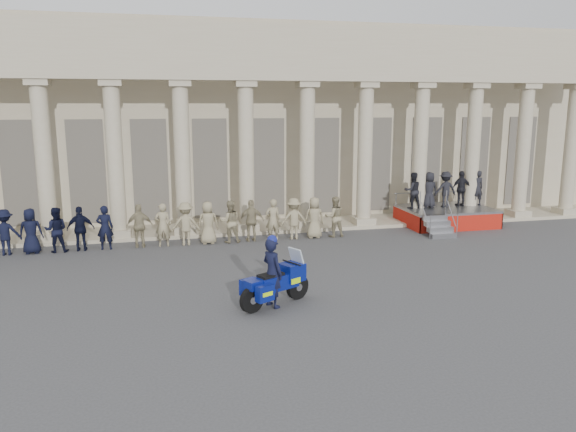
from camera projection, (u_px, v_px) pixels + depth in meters
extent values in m
plane|color=#3C3C3F|center=(247.00, 298.00, 15.86)|extent=(90.00, 90.00, 0.00)
cube|color=tan|center=(200.00, 121.00, 29.30)|extent=(40.00, 10.00, 9.00)
cube|color=tan|center=(215.00, 229.00, 24.25)|extent=(40.00, 2.60, 0.15)
cube|color=tan|center=(212.00, 68.00, 22.17)|extent=(35.80, 1.00, 1.00)
cube|color=tan|center=(212.00, 39.00, 21.95)|extent=(35.80, 1.00, 1.20)
cube|color=tan|center=(51.00, 236.00, 21.99)|extent=(0.90, 0.90, 0.30)
cylinder|color=tan|center=(44.00, 161.00, 21.41)|extent=(0.64, 0.64, 5.60)
cube|color=tan|center=(37.00, 82.00, 20.84)|extent=(0.85, 0.85, 0.24)
cube|color=tan|center=(120.00, 232.00, 22.57)|extent=(0.90, 0.90, 0.30)
cylinder|color=tan|center=(115.00, 159.00, 21.99)|extent=(0.64, 0.64, 5.60)
cube|color=tan|center=(110.00, 83.00, 21.42)|extent=(0.85, 0.85, 0.24)
cube|color=tan|center=(185.00, 229.00, 23.15)|extent=(0.90, 0.90, 0.30)
cylinder|color=tan|center=(182.00, 158.00, 22.57)|extent=(0.64, 0.64, 5.60)
cube|color=tan|center=(180.00, 83.00, 22.00)|extent=(0.85, 0.85, 0.24)
cube|color=tan|center=(247.00, 226.00, 23.73)|extent=(0.90, 0.90, 0.30)
cylinder|color=tan|center=(246.00, 156.00, 23.15)|extent=(0.64, 0.64, 5.60)
cube|color=tan|center=(245.00, 84.00, 22.58)|extent=(0.85, 0.85, 0.24)
cube|color=tan|center=(307.00, 223.00, 24.31)|extent=(0.90, 0.90, 0.30)
cylinder|color=tan|center=(307.00, 155.00, 23.73)|extent=(0.64, 0.64, 5.60)
cube|color=tan|center=(307.00, 84.00, 23.16)|extent=(0.85, 0.85, 0.24)
cube|color=tan|center=(363.00, 220.00, 24.89)|extent=(0.90, 0.90, 0.30)
cylinder|color=tan|center=(365.00, 154.00, 24.31)|extent=(0.64, 0.64, 5.60)
cube|color=tan|center=(367.00, 85.00, 23.74)|extent=(0.85, 0.85, 0.24)
cube|color=tan|center=(417.00, 218.00, 25.48)|extent=(0.90, 0.90, 0.30)
cylinder|color=tan|center=(420.00, 153.00, 24.89)|extent=(0.64, 0.64, 5.60)
cube|color=tan|center=(423.00, 85.00, 24.32)|extent=(0.85, 0.85, 0.24)
cube|color=tan|center=(469.00, 215.00, 26.06)|extent=(0.90, 0.90, 0.30)
cylinder|color=tan|center=(473.00, 152.00, 25.48)|extent=(0.64, 0.64, 5.60)
cube|color=tan|center=(477.00, 86.00, 24.90)|extent=(0.85, 0.85, 0.24)
cube|color=tan|center=(518.00, 213.00, 26.64)|extent=(0.90, 0.90, 0.30)
cylinder|color=tan|center=(523.00, 151.00, 26.06)|extent=(0.64, 0.64, 5.60)
cube|color=tan|center=(528.00, 86.00, 25.48)|extent=(0.85, 0.85, 0.24)
cube|color=tan|center=(565.00, 210.00, 27.22)|extent=(0.90, 0.90, 0.30)
cylinder|color=tan|center=(571.00, 149.00, 26.64)|extent=(0.64, 0.64, 5.60)
cube|color=black|center=(21.00, 174.00, 23.19)|extent=(1.30, 0.12, 4.20)
cube|color=black|center=(87.00, 172.00, 23.77)|extent=(1.30, 0.12, 4.20)
cube|color=black|center=(150.00, 170.00, 24.35)|extent=(1.30, 0.12, 4.20)
cube|color=black|center=(210.00, 169.00, 24.93)|extent=(1.30, 0.12, 4.20)
cube|color=black|center=(268.00, 167.00, 25.51)|extent=(1.30, 0.12, 4.20)
cube|color=black|center=(323.00, 166.00, 26.09)|extent=(1.30, 0.12, 4.20)
cube|color=black|center=(375.00, 164.00, 26.67)|extent=(1.30, 0.12, 4.20)
cube|color=black|center=(425.00, 163.00, 27.25)|extent=(1.30, 0.12, 4.20)
cube|color=black|center=(473.00, 162.00, 27.83)|extent=(1.30, 0.12, 4.20)
cube|color=black|center=(519.00, 161.00, 28.41)|extent=(1.30, 0.12, 4.20)
imported|color=black|center=(5.00, 232.00, 20.20)|extent=(1.08, 0.62, 1.68)
imported|color=black|center=(31.00, 231.00, 20.40)|extent=(0.82, 0.53, 1.68)
imported|color=black|center=(56.00, 230.00, 20.59)|extent=(0.81, 0.63, 1.68)
imported|color=black|center=(81.00, 229.00, 20.78)|extent=(0.98, 0.41, 1.68)
imported|color=black|center=(105.00, 228.00, 20.97)|extent=(0.61, 0.40, 1.68)
imported|color=gray|center=(140.00, 226.00, 21.25)|extent=(0.98, 0.41, 1.68)
imported|color=gray|center=(163.00, 225.00, 21.44)|extent=(0.61, 0.40, 1.68)
imported|color=gray|center=(186.00, 224.00, 21.64)|extent=(1.08, 0.62, 1.68)
imported|color=gray|center=(208.00, 223.00, 21.83)|extent=(0.82, 0.53, 1.68)
imported|color=gray|center=(230.00, 222.00, 22.02)|extent=(0.81, 0.63, 1.68)
imported|color=gray|center=(252.00, 221.00, 22.21)|extent=(0.98, 0.41, 1.68)
imported|color=gray|center=(273.00, 220.00, 22.40)|extent=(0.61, 0.40, 1.68)
imported|color=gray|center=(294.00, 219.00, 22.60)|extent=(1.08, 0.62, 1.68)
imported|color=gray|center=(314.00, 218.00, 22.79)|extent=(0.82, 0.53, 1.68)
imported|color=gray|center=(334.00, 217.00, 22.98)|extent=(0.81, 0.63, 1.68)
cube|color=gray|center=(446.00, 209.00, 25.27)|extent=(3.92, 2.80, 0.10)
cube|color=#A0170C|center=(462.00, 223.00, 24.03)|extent=(3.92, 0.04, 0.69)
cube|color=#A0170C|center=(406.00, 219.00, 24.91)|extent=(0.04, 2.80, 0.69)
cube|color=#A0170C|center=(484.00, 215.00, 25.78)|extent=(0.04, 2.80, 0.69)
cube|color=gray|center=(443.00, 236.00, 22.90)|extent=(1.10, 0.28, 0.20)
cube|color=gray|center=(440.00, 229.00, 23.12)|extent=(1.10, 0.28, 0.20)
cube|color=gray|center=(437.00, 223.00, 23.35)|extent=(1.10, 0.28, 0.20)
cube|color=gray|center=(434.00, 217.00, 23.58)|extent=(1.10, 0.28, 0.20)
cylinder|color=gray|center=(433.00, 192.00, 26.45)|extent=(3.92, 0.04, 0.04)
imported|color=black|center=(413.00, 190.00, 24.93)|extent=(0.78, 0.61, 1.61)
imported|color=black|center=(429.00, 190.00, 25.11)|extent=(0.79, 0.51, 1.61)
imported|color=black|center=(445.00, 189.00, 25.29)|extent=(1.04, 0.60, 1.61)
imported|color=black|center=(461.00, 189.00, 25.47)|extent=(0.94, 0.39, 1.61)
imported|color=black|center=(477.00, 188.00, 25.65)|extent=(0.59, 0.39, 1.61)
cylinder|color=black|center=(297.00, 287.00, 15.71)|extent=(0.69, 0.46, 0.71)
cylinder|color=black|center=(252.00, 300.00, 14.67)|extent=(0.69, 0.46, 0.71)
cube|color=navy|center=(277.00, 282.00, 15.16)|extent=(1.30, 0.97, 0.41)
cube|color=navy|center=(292.00, 272.00, 15.47)|extent=(0.78, 0.77, 0.48)
cube|color=silver|center=(292.00, 280.00, 15.52)|extent=(0.36, 0.39, 0.13)
cube|color=#B2BFCC|center=(297.00, 258.00, 15.52)|extent=(0.43, 0.54, 0.57)
cube|color=black|center=(271.00, 276.00, 14.98)|extent=(0.79, 0.65, 0.11)
cube|color=navy|center=(253.00, 285.00, 14.63)|extent=(0.50, 0.50, 0.24)
cube|color=navy|center=(265.00, 293.00, 14.47)|extent=(0.54, 0.43, 0.43)
cube|color=#BFF30C|center=(265.00, 293.00, 14.47)|extent=(0.40, 0.38, 0.11)
cube|color=navy|center=(249.00, 287.00, 14.98)|extent=(0.54, 0.43, 0.43)
cube|color=#BFF30C|center=(249.00, 287.00, 14.98)|extent=(0.40, 0.38, 0.11)
cylinder|color=silver|center=(256.00, 296.00, 15.07)|extent=(0.62, 0.40, 0.11)
cylinder|color=black|center=(292.00, 263.00, 15.42)|extent=(0.39, 0.68, 0.04)
imported|color=black|center=(272.00, 273.00, 15.00)|extent=(0.73, 0.82, 1.90)
sphere|color=navy|center=(272.00, 240.00, 14.83)|extent=(0.28, 0.28, 0.28)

